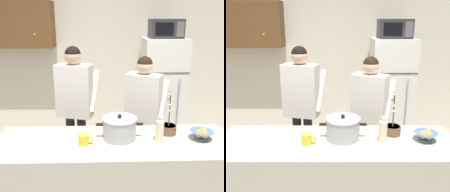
% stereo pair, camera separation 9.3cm
% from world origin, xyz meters
% --- Properties ---
extents(back_wall_unit, '(6.00, 0.48, 2.60)m').
position_xyz_m(back_wall_unit, '(-0.25, 2.26, 1.39)').
color(back_wall_unit, silver).
rests_on(back_wall_unit, ground).
extents(kitchen_island, '(2.13, 0.68, 0.92)m').
position_xyz_m(kitchen_island, '(0.00, 0.00, 0.46)').
color(kitchen_island, '#BCB7A8').
rests_on(kitchen_island, ground).
extents(refrigerator, '(0.64, 0.68, 1.68)m').
position_xyz_m(refrigerator, '(0.85, 1.85, 0.84)').
color(refrigerator, white).
rests_on(refrigerator, ground).
extents(microwave, '(0.48, 0.37, 0.28)m').
position_xyz_m(microwave, '(0.85, 1.83, 1.82)').
color(microwave, '#2D2D30').
rests_on(microwave, refrigerator).
extents(person_near_pot, '(0.58, 0.51, 1.66)m').
position_xyz_m(person_near_pot, '(-0.44, 0.91, 1.04)').
color(person_near_pot, black).
rests_on(person_near_pot, ground).
extents(person_by_sink, '(0.59, 0.55, 1.57)m').
position_xyz_m(person_by_sink, '(0.38, 0.75, 0.97)').
color(person_by_sink, '#33384C').
rests_on(person_by_sink, ground).
extents(cooking_pot, '(0.42, 0.31, 0.23)m').
position_xyz_m(cooking_pot, '(0.05, 0.06, 1.02)').
color(cooking_pot, '#ADAFB5').
rests_on(cooking_pot, kitchen_island).
extents(coffee_mug, '(0.13, 0.09, 0.10)m').
position_xyz_m(coffee_mug, '(-0.26, -0.05, 0.97)').
color(coffee_mug, yellow).
rests_on(coffee_mug, kitchen_island).
extents(bread_bowl, '(0.21, 0.21, 0.10)m').
position_xyz_m(bread_bowl, '(0.79, 0.01, 0.97)').
color(bread_bowl, '#4C7299').
rests_on(bread_bowl, kitchen_island).
extents(bottle_near_edge, '(0.07, 0.07, 0.23)m').
position_xyz_m(bottle_near_edge, '(0.40, -0.01, 1.03)').
color(bottle_near_edge, beige).
rests_on(bottle_near_edge, kitchen_island).
extents(potted_orchid, '(0.15, 0.15, 0.41)m').
position_xyz_m(potted_orchid, '(0.52, 0.14, 0.98)').
color(potted_orchid, brown).
rests_on(potted_orchid, kitchen_island).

